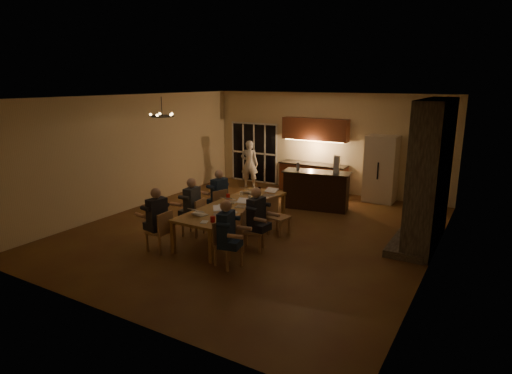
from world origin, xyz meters
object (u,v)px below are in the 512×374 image
object	(u,v)px
chair_right_mid	(253,230)
dining_table	(234,220)
person_right_mid	(256,219)
plate_left	(199,213)
standing_person	(249,164)
chair_right_near	(228,245)
chair_right_far	(279,217)
laptop_d	(243,202)
redcup_near	(213,219)
can_cola	(259,189)
mug_mid	(250,198)
laptop_e	(250,189)
bar_blender	(337,165)
person_left_mid	(192,207)
bar_bottle	(298,166)
refrigerator	(381,169)
redcup_mid	(228,196)
plate_far	(265,198)
mug_front	(220,206)
plate_near	(232,213)
laptop_f	(269,191)
person_right_near	(226,235)
person_left_near	(157,219)
can_silver	(221,210)
mug_back	(242,193)
chair_left_mid	(193,217)
chair_left_far	(216,206)
redcup_far	(268,190)
bar_island	(316,190)
chandelier	(162,116)
laptop_b	(221,210)
laptop_c	(230,198)
laptop_a	(200,210)

from	to	relation	value
chair_right_mid	dining_table	bearing A→B (deg)	37.87
person_right_mid	plate_left	distance (m)	1.27
dining_table	standing_person	distance (m)	4.73
chair_right_near	chair_right_far	size ratio (longest dim) A/B	1.00
laptop_d	redcup_near	size ratio (longest dim) A/B	2.67
can_cola	mug_mid	bearing A→B (deg)	-76.18
laptop_e	bar_blender	world-z (taller)	bar_blender
person_left_mid	laptop_d	xyz separation A→B (m)	(1.13, 0.42, 0.17)
mug_mid	bar_bottle	xyz separation A→B (m)	(0.19, 2.31, 0.40)
dining_table	laptop_d	world-z (taller)	laptop_d
bar_blender	person_left_mid	bearing A→B (deg)	-131.82
refrigerator	redcup_mid	xyz separation A→B (m)	(-2.58, -4.34, -0.19)
plate_far	mug_front	bearing A→B (deg)	-111.22
plate_near	redcup_mid	bearing A→B (deg)	128.01
laptop_f	plate_near	size ratio (longest dim) A/B	1.27
refrigerator	laptop_e	distance (m)	4.32
person_left_mid	mug_mid	xyz separation A→B (m)	(0.95, 1.03, 0.11)
redcup_near	plate_far	world-z (taller)	redcup_near
mug_mid	can_cola	size ratio (longest dim) A/B	0.83
chair_right_mid	person_right_near	distance (m)	1.10
chair_right_far	plate_near	size ratio (longest dim) A/B	3.55
dining_table	laptop_f	size ratio (longest dim) A/B	10.31
person_left_near	chair_right_near	bearing A→B (deg)	103.17
redcup_near	can_silver	world-z (taller)	same
plate_far	laptop_e	bearing A→B (deg)	153.05
mug_back	plate_near	bearing A→B (deg)	-65.88
chair_left_mid	can_silver	world-z (taller)	chair_left_mid
person_left_mid	redcup_near	bearing A→B (deg)	50.59
redcup_near	can_silver	size ratio (longest dim) A/B	1.00
person_right_near	laptop_e	xyz separation A→B (m)	(-1.13, 2.75, 0.17)
chair_left_far	dining_table	bearing A→B (deg)	78.45
laptop_e	plate_left	world-z (taller)	laptop_e
chair_right_mid	redcup_mid	distance (m)	1.60
chair_right_near	redcup_far	bearing A→B (deg)	29.25
bar_island	chandelier	bearing A→B (deg)	-137.37
laptop_f	mug_back	distance (m)	0.71
refrigerator	mug_back	bearing A→B (deg)	-122.44
chair_right_far	laptop_d	size ratio (longest dim) A/B	2.78
bar_island	laptop_b	world-z (taller)	bar_island
person_right_near	mug_front	xyz separation A→B (m)	(-1.00, 1.20, 0.11)
person_right_near	refrigerator	bearing A→B (deg)	-23.21
mug_mid	bar_blender	xyz separation A→B (m)	(1.26, 2.53, 0.52)
person_right_near	plate_near	distance (m)	1.22
chair_right_near	plate_far	bearing A→B (deg)	27.20
dining_table	laptop_c	xyz separation A→B (m)	(-0.20, 0.12, 0.49)
redcup_near	mug_back	bearing A→B (deg)	106.60
chair_right_mid	chair_right_far	bearing A→B (deg)	-20.27
person_left_near	laptop_a	size ratio (longest dim) A/B	4.31
can_cola	plate_far	distance (m)	0.73
chair_right_near	can_silver	bearing A→B (deg)	57.49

